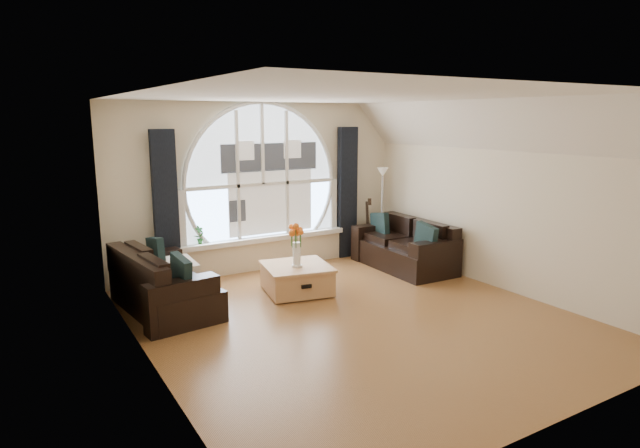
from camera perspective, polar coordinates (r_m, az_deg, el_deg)
The scene contains 21 objects.
ground at distance 6.80m, azimuth 3.97°, elevation -10.01°, with size 5.00×5.50×0.01m, color brown.
ceiling at distance 6.34m, azimuth 4.31°, elevation 13.39°, with size 5.00×5.50×0.01m, color silver.
wall_back at distance 8.80m, azimuth -6.23°, elevation 3.94°, with size 5.00×0.01×2.70m, color beige.
wall_front at distance 4.52m, azimuth 24.62°, elevation -4.03°, with size 5.00×0.01×2.70m, color beige.
wall_left at distance 5.42m, azimuth -18.07°, elevation -1.14°, with size 0.01×5.50×2.70m, color beige.
wall_right at distance 8.11m, azimuth 18.76°, elevation 2.79°, with size 0.01×5.50×2.70m, color beige.
attic_slope at distance 7.81m, azimuth 17.78°, elevation 9.92°, with size 0.92×5.50×0.72m, color silver.
arched_window at distance 8.74m, azimuth -6.18°, elevation 5.71°, with size 2.60×0.06×2.15m, color silver.
window_sill at distance 8.85m, azimuth -5.84°, elevation -1.53°, with size 2.90×0.22×0.08m, color white.
window_frame at distance 8.71m, azimuth -6.10°, elevation 5.69°, with size 2.76×0.08×2.15m, color white.
neighbor_house at distance 8.80m, azimuth -5.24°, elevation 4.95°, with size 1.70×0.02×1.50m, color silver.
curtain_left at distance 8.18m, azimuth -16.07°, elevation 1.59°, with size 0.35×0.12×2.30m, color black.
curtain_right at distance 9.50m, azimuth 2.91°, elevation 3.31°, with size 0.35×0.12×2.30m, color black.
sofa_left at distance 7.23m, azimuth -16.18°, elevation -5.76°, with size 0.88×1.76×0.78m, color black.
sofa_right at distance 8.97m, azimuth 8.86°, elevation -2.15°, with size 0.89×1.77×0.79m, color black.
coffee_chest at distance 7.69m, azimuth -2.48°, elevation -5.69°, with size 0.90×0.90×0.44m, color tan.
throw_blanket at distance 7.52m, azimuth -15.30°, elevation -4.27°, with size 0.55×0.55×0.10m, color silver.
vase_flowers at distance 7.47m, azimuth -2.50°, elevation -1.66°, with size 0.24×0.24×0.70m, color white.
floor_lamp at distance 9.58m, azimuth 6.57°, elevation 1.20°, with size 0.24×0.24×1.60m, color #B2B2B2.
guitar at distance 9.67m, azimuth 4.86°, elevation -0.30°, with size 0.36×0.24×1.06m, color brown.
potted_plant at distance 8.42m, azimuth -12.68°, elevation -1.13°, with size 0.15×0.10×0.29m, color #1E6023.
Camera 1 is at (-3.65, -5.18, 2.46)m, focal length 30.12 mm.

